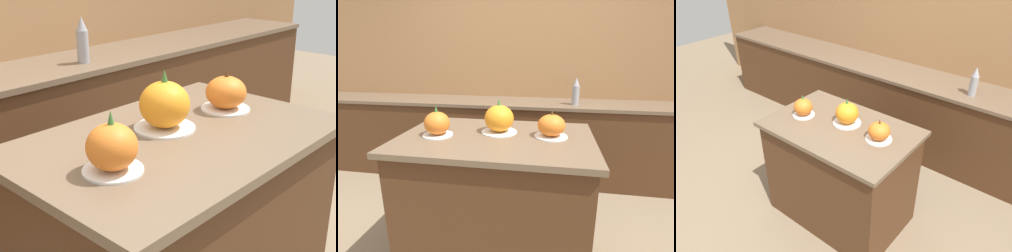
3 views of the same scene
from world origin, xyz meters
TOP-DOWN VIEW (x-y plane):
  - ground_plane at (0.00, 0.00)m, footprint 12.00×12.00m
  - wall_back at (0.00, 1.73)m, footprint 8.00×0.06m
  - kitchen_island at (0.00, 0.00)m, footprint 1.20×0.79m
  - back_counter at (0.00, 1.40)m, footprint 6.00×0.60m
  - pumpkin_cake_left at (-0.36, -0.05)m, footprint 0.19×0.19m
  - pumpkin_cake_center at (0.01, 0.08)m, footprint 0.23×0.23m
  - pumpkin_cake_right at (0.34, 0.04)m, footprint 0.20×0.20m
  - bottle_tall at (0.58, 1.31)m, footprint 0.08×0.08m

SIDE VIEW (x-z plane):
  - ground_plane at x=0.00m, z-range 0.00..0.00m
  - back_counter at x=0.00m, z-range 0.00..0.92m
  - kitchen_island at x=0.00m, z-range 0.00..0.96m
  - pumpkin_cake_right at x=0.34m, z-range 0.94..1.11m
  - pumpkin_cake_left at x=-0.36m, z-range 0.93..1.13m
  - pumpkin_cake_center at x=0.01m, z-range 0.93..1.16m
  - bottle_tall at x=0.58m, z-range 0.91..1.20m
  - wall_back at x=0.00m, z-range 0.00..2.50m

